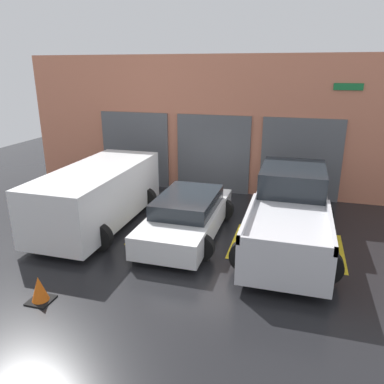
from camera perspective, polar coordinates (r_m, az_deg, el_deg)
name	(u,v)px	position (r m, az deg, el deg)	size (l,w,h in m)	color
ground_plane	(197,220)	(11.58, 0.75, -4.35)	(28.00, 28.00, 0.00)	black
shophouse_building	(221,126)	(14.02, 4.38, 9.96)	(15.21, 0.68, 4.94)	#D17A5B
pickup_truck	(290,212)	(10.22, 14.64, -3.03)	(2.49, 5.10, 1.82)	silver
sedan_white	(187,216)	(10.46, -0.72, -3.62)	(2.17, 4.25, 1.15)	white
sedan_side	(98,194)	(11.36, -14.12, -0.32)	(2.41, 4.95, 1.73)	white
parking_stripe_far_left	(61,219)	(12.40, -19.31, -3.84)	(0.12, 2.20, 0.01)	gold
parking_stripe_left	(142,229)	(11.10, -7.57, -5.54)	(0.12, 2.20, 0.01)	gold
parking_stripe_centre	(235,240)	(10.38, 6.57, -7.26)	(0.12, 2.20, 0.01)	gold
parking_stripe_right	(342,253)	(10.36, 21.85, -8.62)	(0.12, 2.20, 0.01)	gold
traffic_cone	(39,290)	(8.32, -22.23, -13.67)	(0.47, 0.47, 0.55)	black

